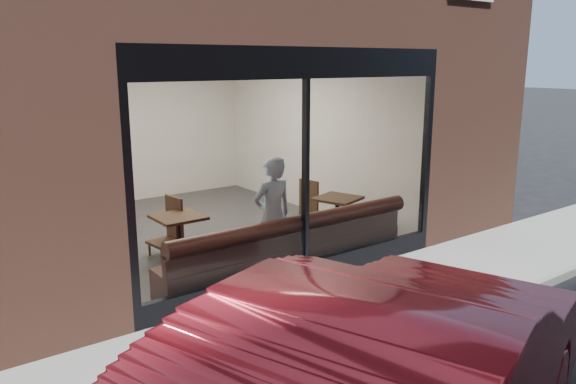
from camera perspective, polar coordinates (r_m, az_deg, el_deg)
ground at (r=6.63m, az=13.09°, el=-14.29°), size 120.00×120.00×0.00m
sidewalk_near at (r=7.24m, az=6.97°, el=-11.54°), size 40.00×2.00×0.01m
kerb_near at (r=6.57m, az=13.45°, el=-13.97°), size 40.00×0.10×0.12m
host_building_pier_right at (r=14.46m, az=-1.15°, el=7.48°), size 2.50×12.00×3.20m
host_building_backfill at (r=15.50m, az=-19.32°, el=7.13°), size 5.00×6.00×3.20m
cafe_floor at (r=10.31m, az=-8.49°, el=-3.93°), size 6.00×6.00×0.00m
cafe_ceiling at (r=9.86m, az=-9.13°, el=13.97°), size 6.00×6.00×0.00m
cafe_wall_back at (r=12.67m, az=-15.18°, el=6.24°), size 5.00×0.00×5.00m
cafe_wall_left at (r=9.09m, az=-22.81°, el=3.13°), size 0.00×6.00×6.00m
cafe_wall_right at (r=11.32m, az=2.46°, el=5.92°), size 0.00×6.00×6.00m
storefront_kick at (r=7.91m, az=1.72°, el=-8.12°), size 5.00×0.10×0.30m
storefront_header at (r=7.38m, az=1.88°, el=12.99°), size 5.00×0.10×0.40m
storefront_mullion at (r=7.52m, az=1.80°, el=1.88°), size 0.06×0.10×2.50m
storefront_glass at (r=7.50m, az=1.94°, el=1.84°), size 4.80×0.00×4.80m
banquette at (r=8.18m, az=-0.02°, el=-6.82°), size 4.00×0.55×0.45m
person at (r=8.06m, az=-1.58°, el=-2.40°), size 0.64×0.43×1.72m
cafe_table_left at (r=8.58m, az=-11.10°, el=-2.52°), size 0.70×0.70×0.04m
cafe_table_right at (r=9.59m, az=5.06°, el=-0.66°), size 0.86×0.86×0.04m
cafe_chair_left at (r=9.07m, az=-12.37°, el=-5.01°), size 0.50×0.50×0.04m
cafe_chair_right at (r=10.07m, az=1.40°, el=-2.89°), size 0.51×0.51×0.04m
wall_poster at (r=8.12m, az=-20.77°, el=2.23°), size 0.02×0.58×0.77m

